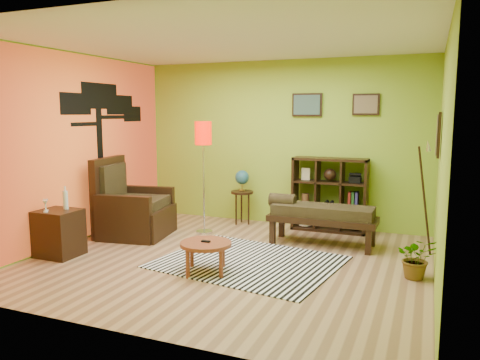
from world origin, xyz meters
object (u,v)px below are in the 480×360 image
at_px(coffee_table, 206,246).
at_px(floor_lamp, 203,143).
at_px(bench, 320,214).
at_px(potted_plant, 416,262).
at_px(side_cabinet, 59,233).
at_px(armchair, 131,212).
at_px(cube_shelf, 330,195).
at_px(globe_table, 242,183).

bearing_deg(coffee_table, floor_lamp, 117.11).
height_order(bench, potted_plant, bench).
bearing_deg(bench, floor_lamp, -179.47).
distance_m(coffee_table, side_cabinet, 2.14).
xyz_separation_m(armchair, cube_shelf, (2.85, 1.45, 0.23)).
distance_m(side_cabinet, bench, 3.64).
height_order(floor_lamp, globe_table, floor_lamp).
bearing_deg(cube_shelf, potted_plant, -53.07).
xyz_separation_m(floor_lamp, cube_shelf, (1.85, 0.89, -0.85)).
distance_m(floor_lamp, globe_table, 1.14).
xyz_separation_m(coffee_table, cube_shelf, (0.98, 2.59, 0.27)).
xyz_separation_m(coffee_table, side_cabinet, (-2.14, -0.13, -0.01)).
distance_m(side_cabinet, globe_table, 3.11).
height_order(side_cabinet, floor_lamp, floor_lamp).
bearing_deg(potted_plant, bench, 144.64).
relative_size(armchair, potted_plant, 2.47).
distance_m(coffee_table, armchair, 2.20).
relative_size(coffee_table, side_cabinet, 0.66).
relative_size(coffee_table, floor_lamp, 0.35).
distance_m(armchair, globe_table, 1.94).
xyz_separation_m(armchair, bench, (2.87, 0.57, 0.09)).
xyz_separation_m(side_cabinet, floor_lamp, (1.27, 1.83, 1.13)).
xyz_separation_m(globe_table, potted_plant, (2.90, -1.75, -0.52)).
height_order(cube_shelf, potted_plant, cube_shelf).
xyz_separation_m(armchair, floor_lamp, (1.00, 0.55, 1.07)).
bearing_deg(bench, side_cabinet, -149.47).
distance_m(floor_lamp, cube_shelf, 2.22).
bearing_deg(side_cabinet, armchair, 78.30).
xyz_separation_m(bench, potted_plant, (1.36, -0.97, -0.27)).
distance_m(cube_shelf, potted_plant, 2.34).
bearing_deg(armchair, bench, 11.24).
bearing_deg(globe_table, potted_plant, -31.19).
bearing_deg(armchair, coffee_table, -31.44).
relative_size(armchair, floor_lamp, 0.69).
xyz_separation_m(side_cabinet, bench, (3.14, 1.85, 0.14)).
height_order(coffee_table, armchair, armchair).
relative_size(side_cabinet, bench, 0.59).
bearing_deg(globe_table, side_cabinet, -121.33).
bearing_deg(potted_plant, cube_shelf, 126.93).
xyz_separation_m(coffee_table, floor_lamp, (-0.87, 1.70, 1.12)).
bearing_deg(coffee_table, bench, 59.83).
bearing_deg(armchair, floor_lamp, 28.87).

